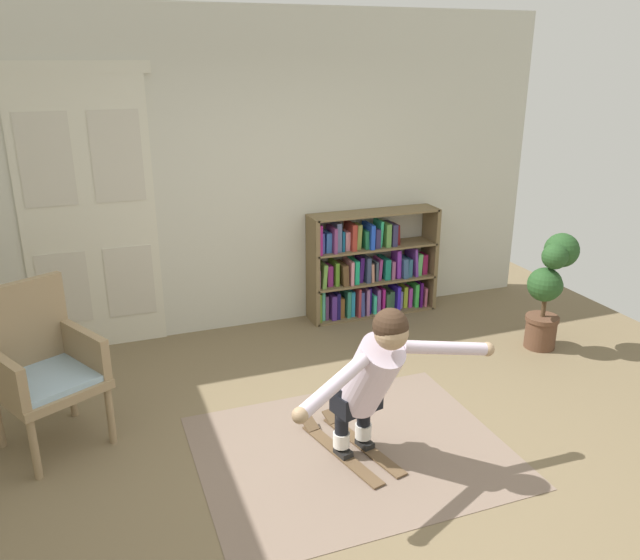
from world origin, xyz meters
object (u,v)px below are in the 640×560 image
at_px(wicker_chair, 41,364).
at_px(person_skier, 372,374).
at_px(bookshelf, 369,269).
at_px(potted_plant, 550,285).
at_px(skis_pair, 349,446).

relative_size(wicker_chair, person_skier, 0.75).
relative_size(bookshelf, potted_plant, 1.24).
height_order(potted_plant, person_skier, person_skier).
xyz_separation_m(bookshelf, person_skier, (-1.05, -2.33, 0.19)).
bearing_deg(skis_pair, person_skier, -76.65).
bearing_deg(potted_plant, bookshelf, 130.43).
xyz_separation_m(wicker_chair, person_skier, (1.91, -1.03, 0.08)).
distance_m(bookshelf, potted_plant, 1.73).
bearing_deg(person_skier, skis_pair, 103.35).
xyz_separation_m(wicker_chair, skis_pair, (1.86, -0.81, -0.56)).
distance_m(potted_plant, person_skier, 2.40).
distance_m(bookshelf, person_skier, 2.57).
bearing_deg(wicker_chair, potted_plant, -0.03).
relative_size(potted_plant, person_skier, 0.73).
bearing_deg(potted_plant, wicker_chair, 179.97).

